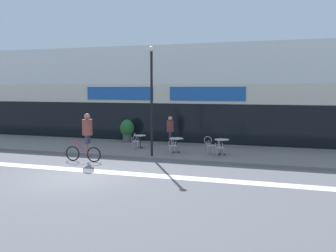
{
  "coord_description": "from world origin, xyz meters",
  "views": [
    {
      "loc": [
        8.18,
        -13.0,
        3.44
      ],
      "look_at": [
        1.37,
        7.18,
        1.4
      ],
      "focal_mm": 42.0,
      "sensor_mm": 36.0,
      "label": 1
    }
  ],
  "objects": [
    {
      "name": "ground_plane",
      "position": [
        0.0,
        0.0,
        0.0
      ],
      "size": [
        120.0,
        120.0,
        0.0
      ],
      "primitive_type": "plane",
      "color": "#5B5B60"
    },
    {
      "name": "storefront_facade",
      "position": [
        0.0,
        11.97,
        3.04
      ],
      "size": [
        40.0,
        4.06,
        6.11
      ],
      "color": "silver",
      "rests_on": "ground"
    },
    {
      "name": "planter_pot",
      "position": [
        -2.01,
        9.21,
        0.89
      ],
      "size": [
        0.87,
        0.87,
        1.38
      ],
      "color": "#4C4C51",
      "rests_on": "sidewalk_slab"
    },
    {
      "name": "bistro_table_1",
      "position": [
        2.12,
        6.32,
        0.65
      ],
      "size": [
        0.74,
        0.74,
        0.74
      ],
      "color": "black",
      "rests_on": "sidewalk_slab"
    },
    {
      "name": "cafe_chair_0_near",
      "position": [
        -0.28,
        6.54,
        0.64
      ],
      "size": [
        0.41,
        0.58,
        0.9
      ],
      "rotation": [
        0.0,
        0.0,
        1.61
      ],
      "color": "#B7B2AD",
      "rests_on": "sidewalk_slab"
    },
    {
      "name": "bistro_table_0",
      "position": [
        -0.29,
        7.17,
        0.62
      ],
      "size": [
        0.67,
        0.67,
        0.71
      ],
      "color": "black",
      "rests_on": "sidewalk_slab"
    },
    {
      "name": "cafe_chair_1_near",
      "position": [
        2.12,
        5.69,
        0.64
      ],
      "size": [
        0.42,
        0.58,
        0.9
      ],
      "rotation": [
        0.0,
        0.0,
        1.62
      ],
      "color": "#B7B2AD",
      "rests_on": "sidewalk_slab"
    },
    {
      "name": "bistro_table_2",
      "position": [
        4.5,
        6.37,
        0.67
      ],
      "size": [
        0.73,
        0.73,
        0.77
      ],
      "color": "black",
      "rests_on": "sidewalk_slab"
    },
    {
      "name": "cafe_chair_2_side",
      "position": [
        3.87,
        6.38,
        0.64
      ],
      "size": [
        0.59,
        0.43,
        0.9
      ],
      "rotation": [
        0.0,
        0.0,
        -0.08
      ],
      "color": "#B7B2AD",
      "rests_on": "sidewalk_slab"
    },
    {
      "name": "pedestrian_near_end",
      "position": [
        0.93,
        8.9,
        1.12
      ],
      "size": [
        0.5,
        0.5,
        1.68
      ],
      "rotation": [
        0.0,
        0.0,
        3.31
      ],
      "color": "#382D47",
      "rests_on": "sidewalk_slab"
    },
    {
      "name": "sidewalk_slab",
      "position": [
        0.0,
        7.25,
        0.06
      ],
      "size": [
        40.0,
        5.5,
        0.12
      ],
      "primitive_type": "cube",
      "color": "slate",
      "rests_on": "ground"
    },
    {
      "name": "lamp_post",
      "position": [
        1.29,
        4.9,
        3.2
      ],
      "size": [
        0.26,
        0.26,
        5.35
      ],
      "color": "black",
      "rests_on": "sidewalk_slab"
    },
    {
      "name": "bike_lane_stripe",
      "position": [
        0.0,
        1.28,
        0.0
      ],
      "size": [
        36.0,
        0.7,
        0.01
      ],
      "primitive_type": "cube",
      "color": "silver",
      "rests_on": "ground"
    },
    {
      "name": "cyclist_0",
      "position": [
        -1.27,
        3.05,
        1.35
      ],
      "size": [
        1.83,
        0.52,
        2.28
      ],
      "rotation": [
        0.0,
        0.0,
        3.18
      ],
      "color": "black",
      "rests_on": "ground"
    },
    {
      "name": "cafe_chair_2_near",
      "position": [
        4.5,
        5.75,
        0.64
      ],
      "size": [
        0.41,
        0.58,
        0.9
      ],
      "rotation": [
        0.0,
        0.0,
        1.56
      ],
      "color": "#B7B2AD",
      "rests_on": "sidewalk_slab"
    }
  ]
}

